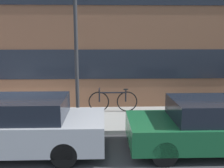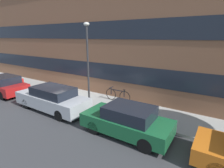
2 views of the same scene
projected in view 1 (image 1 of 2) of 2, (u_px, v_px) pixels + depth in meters
ground_plane at (6, 136)px, 7.13m from camera, size 56.00×56.00×0.00m
sidewalk_strip at (20, 120)px, 8.34m from camera, size 28.00×2.49×0.13m
rowhouse_facade at (28, 2)px, 9.25m from camera, size 28.00×1.02×8.12m
parked_car_silver at (11, 126)px, 5.99m from camera, size 4.60×1.62×1.38m
parked_car_green at (207, 125)px, 6.15m from camera, size 3.81×1.65×1.31m
bicycle at (113, 100)px, 8.97m from camera, size 1.76×0.44×0.85m
lamp_post at (76, 29)px, 7.06m from camera, size 0.32×0.32×4.69m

